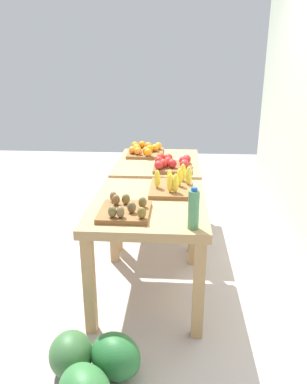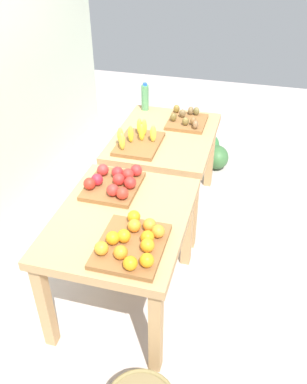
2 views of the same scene
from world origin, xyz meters
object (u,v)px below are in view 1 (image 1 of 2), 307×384
object	(u,v)px
display_table_left	(158,172)
wicker_basket	(133,193)
banana_crate	(172,185)
water_bottle	(194,209)
display_table_right	(149,215)
watermelon_pile	(91,368)
apple_bin	(172,164)
orange_bin	(145,150)
kiwi_bin	(125,210)

from	to	relation	value
display_table_left	wicker_basket	xyz separation A→B (m)	(-0.80, -0.35, -0.52)
banana_crate	water_bottle	size ratio (longest dim) A/B	1.73
display_table_right	banana_crate	bearing A→B (deg)	146.60
water_bottle	watermelon_pile	xyz separation A→B (m)	(0.47, -0.53, -0.74)
banana_crate	watermelon_pile	bearing A→B (deg)	-19.16
display_table_left	apple_bin	size ratio (longest dim) A/B	2.60
orange_bin	apple_bin	size ratio (longest dim) A/B	1.15
display_table_left	banana_crate	distance (m)	0.91
water_bottle	apple_bin	bearing A→B (deg)	-173.06
orange_bin	water_bottle	bearing A→B (deg)	13.90
orange_bin	wicker_basket	xyz separation A→B (m)	(-0.54, -0.19, -0.67)
display_table_left	apple_bin	bearing A→B (deg)	26.96
display_table_right	display_table_left	bearing A→B (deg)	180.00
water_bottle	wicker_basket	distance (m)	2.55
apple_bin	banana_crate	bearing A→B (deg)	2.01
display_table_right	orange_bin	bearing A→B (deg)	-173.58
apple_bin	banana_crate	xyz separation A→B (m)	(0.61, 0.02, -0.00)
water_bottle	wicker_basket	world-z (taller)	water_bottle
orange_bin	watermelon_pile	size ratio (longest dim) A/B	0.70
display_table_right	watermelon_pile	bearing A→B (deg)	-14.84
display_table_left	water_bottle	bearing A→B (deg)	10.68
banana_crate	kiwi_bin	xyz separation A→B (m)	(0.48, -0.29, -0.01)
display_table_left	kiwi_bin	xyz separation A→B (m)	(1.36, -0.14, 0.14)
wicker_basket	orange_bin	bearing A→B (deg)	19.70
display_table_right	orange_bin	size ratio (longest dim) A/B	2.26
orange_bin	wicker_basket	size ratio (longest dim) A/B	1.21
kiwi_bin	watermelon_pile	distance (m)	0.93
orange_bin	banana_crate	bearing A→B (deg)	15.38
wicker_basket	display_table_left	bearing A→B (deg)	23.58
banana_crate	kiwi_bin	bearing A→B (deg)	-31.24
display_table_left	display_table_right	distance (m)	1.12
banana_crate	apple_bin	bearing A→B (deg)	-177.99
display_table_right	wicker_basket	xyz separation A→B (m)	(-1.92, -0.35, -0.52)
apple_bin	water_bottle	world-z (taller)	water_bottle
orange_bin	watermelon_pile	xyz separation A→B (m)	(2.28, -0.08, -0.66)
display_table_right	wicker_basket	size ratio (longest dim) A/B	2.74
display_table_left	apple_bin	xyz separation A→B (m)	(0.27, 0.14, 0.15)
display_table_left	orange_bin	size ratio (longest dim) A/B	2.26
orange_bin	banana_crate	size ratio (longest dim) A/B	1.05
banana_crate	watermelon_pile	size ratio (longest dim) A/B	0.67
banana_crate	wicker_basket	xyz separation A→B (m)	(-1.68, -0.51, -0.67)
orange_bin	apple_bin	distance (m)	0.60
orange_bin	apple_bin	world-z (taller)	apple_bin
display_table_right	wicker_basket	bearing A→B (deg)	-169.68
display_table_right	apple_bin	distance (m)	0.88
water_bottle	watermelon_pile	distance (m)	1.02
apple_bin	water_bottle	size ratio (longest dim) A/B	1.57
banana_crate	watermelon_pile	world-z (taller)	banana_crate
kiwi_bin	wicker_basket	bearing A→B (deg)	-174.35
water_bottle	banana_crate	bearing A→B (deg)	-168.65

